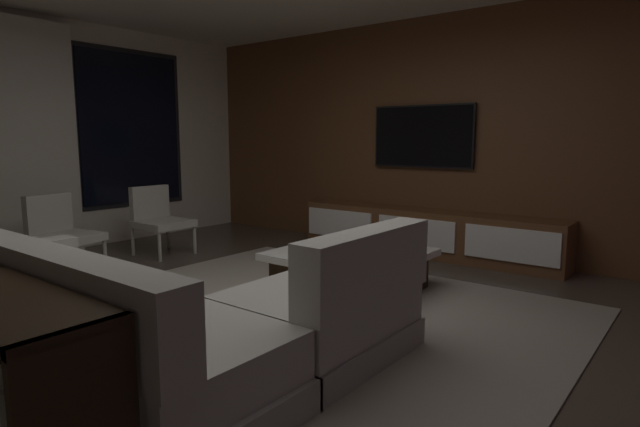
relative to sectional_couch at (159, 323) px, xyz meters
name	(u,v)px	position (x,y,z in m)	size (l,w,h in m)	color
floor	(260,324)	(0.89, 0.08, -0.29)	(9.20, 9.20, 0.00)	#473D33
back_wall_with_window	(18,137)	(0.83, 3.69, 1.05)	(6.60, 0.30, 2.70)	beige
media_wall	(447,136)	(3.95, 0.08, 1.06)	(0.12, 7.80, 2.70)	brown
area_rug	(302,314)	(1.24, -0.02, -0.28)	(3.20, 3.80, 0.01)	gray
sectional_couch	(159,323)	(0.00, 0.00, 0.00)	(1.98, 2.50, 0.82)	gray
coffee_table	(350,270)	(1.97, 0.03, -0.10)	(1.16, 1.16, 0.36)	black
book_stack_on_coffee_table	(363,246)	(2.11, 0.00, 0.09)	(0.28, 0.22, 0.05)	tan
accent_chair_near_window	(158,217)	(1.84, 2.63, 0.14)	(0.55, 0.57, 0.78)	#B2ADA0
accent_chair_by_curtain	(60,230)	(0.72, 2.65, 0.14)	(0.64, 0.65, 0.78)	#B2ADA0
media_console	(428,234)	(3.66, 0.13, -0.04)	(0.46, 3.10, 0.52)	brown
mounted_tv	(422,136)	(3.84, 0.33, 1.06)	(0.05, 1.25, 0.72)	black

